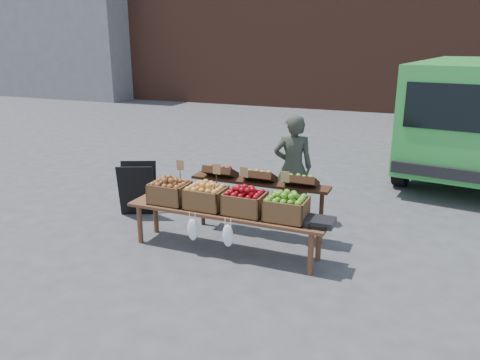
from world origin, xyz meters
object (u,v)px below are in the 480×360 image
at_px(crate_golden_apples, 170,193).
at_px(display_bench, 225,231).
at_px(crate_green_apples, 286,209).
at_px(chalkboard_sign, 138,189).
at_px(back_table, 259,200).
at_px(delivery_van, 476,119).
at_px(crate_russet_pears, 206,198).
at_px(weighing_scale, 320,222).
at_px(crate_red_apples, 245,203).
at_px(vendor, 293,168).

bearing_deg(crate_golden_apples, display_bench, 0.00).
relative_size(crate_golden_apples, crate_green_apples, 1.00).
bearing_deg(chalkboard_sign, crate_golden_apples, -59.01).
height_order(chalkboard_sign, back_table, back_table).
distance_m(back_table, display_bench, 0.78).
distance_m(delivery_van, crate_russet_pears, 6.42).
xyz_separation_m(back_table, crate_green_apples, (0.62, -0.72, 0.19)).
xyz_separation_m(crate_russet_pears, weighing_scale, (1.52, 0.00, -0.10)).
height_order(delivery_van, display_bench, delivery_van).
bearing_deg(chalkboard_sign, display_bench, -45.33).
bearing_deg(delivery_van, crate_golden_apples, -117.84).
bearing_deg(weighing_scale, crate_green_apples, 180.00).
relative_size(display_bench, crate_green_apples, 5.40).
height_order(chalkboard_sign, crate_russet_pears, chalkboard_sign).
distance_m(back_table, crate_red_apples, 0.75).
relative_size(vendor, weighing_scale, 4.84).
height_order(display_bench, crate_russet_pears, crate_russet_pears).
distance_m(back_table, crate_green_apples, 0.97).
distance_m(crate_russet_pears, crate_red_apples, 0.55).
relative_size(vendor, display_bench, 0.61).
bearing_deg(crate_red_apples, crate_green_apples, 0.00).
relative_size(crate_russet_pears, crate_red_apples, 1.00).
distance_m(display_bench, crate_golden_apples, 0.93).
bearing_deg(display_bench, vendor, 72.93).
bearing_deg(crate_red_apples, delivery_van, 61.95).
bearing_deg(crate_red_apples, vendor, 82.95).
height_order(chalkboard_sign, weighing_scale, chalkboard_sign).
bearing_deg(crate_russet_pears, crate_golden_apples, 180.00).
bearing_deg(back_table, crate_golden_apples, -144.96).
height_order(crate_golden_apples, crate_red_apples, same).
bearing_deg(vendor, chalkboard_sign, -2.60).
bearing_deg(delivery_van, crate_red_apples, -109.53).
distance_m(crate_russet_pears, weighing_scale, 1.53).
height_order(crate_russet_pears, crate_green_apples, same).
bearing_deg(back_table, chalkboard_sign, 179.93).
bearing_deg(crate_golden_apples, crate_green_apples, 0.00).
relative_size(back_table, crate_russet_pears, 4.20).
bearing_deg(display_bench, back_table, 74.33).
relative_size(delivery_van, chalkboard_sign, 6.03).
bearing_deg(crate_russet_pears, back_table, 56.48).
xyz_separation_m(delivery_van, crate_russet_pears, (-3.43, -5.41, -0.44)).
bearing_deg(display_bench, crate_red_apples, 0.00).
bearing_deg(vendor, crate_russet_pears, 42.77).
relative_size(crate_green_apples, weighing_scale, 1.47).
relative_size(crate_red_apples, crate_green_apples, 1.00).
bearing_deg(chalkboard_sign, vendor, -5.60).
bearing_deg(display_bench, chalkboard_sign, 158.78).
height_order(crate_golden_apples, crate_russet_pears, same).
bearing_deg(crate_red_apples, back_table, 95.80).
relative_size(display_bench, crate_russet_pears, 5.40).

